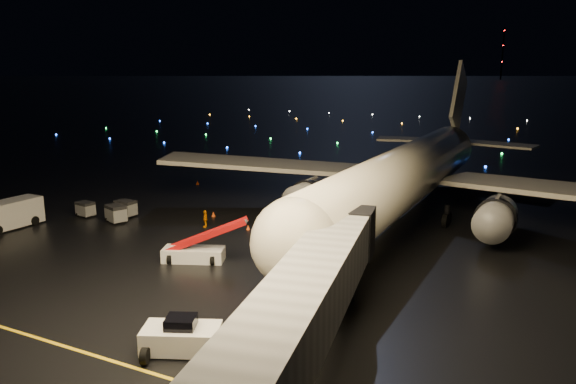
{
  "coord_description": "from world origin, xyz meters",
  "views": [
    {
      "loc": [
        27.97,
        -30.38,
        15.61
      ],
      "look_at": [
        6.45,
        12.0,
        5.0
      ],
      "focal_mm": 35.0,
      "sensor_mm": 36.0,
      "label": 1
    }
  ],
  "objects_px": {
    "pushback_tug": "(181,334)",
    "baggage_cart_2": "(85,209)",
    "crew_c": "(205,219)",
    "baggage_cart_0": "(116,214)",
    "airliner": "(414,140)",
    "service_truck": "(10,214)",
    "baggage_cart_1": "(126,209)",
    "belt_loader": "(193,240)"
  },
  "relations": [
    {
      "from": "baggage_cart_0",
      "to": "baggage_cart_1",
      "type": "xyz_separation_m",
      "value": [
        -0.74,
        2.23,
        -0.03
      ]
    },
    {
      "from": "service_truck",
      "to": "crew_c",
      "type": "relative_size",
      "value": 4.35
    },
    {
      "from": "crew_c",
      "to": "baggage_cart_2",
      "type": "xyz_separation_m",
      "value": [
        -13.81,
        -2.39,
        -0.08
      ]
    },
    {
      "from": "airliner",
      "to": "baggage_cart_0",
      "type": "xyz_separation_m",
      "value": [
        -26.43,
        -15.73,
        -7.31
      ]
    },
    {
      "from": "airliner",
      "to": "baggage_cart_1",
      "type": "xyz_separation_m",
      "value": [
        -27.17,
        -13.5,
        -7.34
      ]
    },
    {
      "from": "belt_loader",
      "to": "airliner",
      "type": "bearing_deg",
      "value": 37.89
    },
    {
      "from": "pushback_tug",
      "to": "crew_c",
      "type": "distance_m",
      "value": 25.08
    },
    {
      "from": "belt_loader",
      "to": "baggage_cart_1",
      "type": "relative_size",
      "value": 3.56
    },
    {
      "from": "service_truck",
      "to": "crew_c",
      "type": "distance_m",
      "value": 19.28
    },
    {
      "from": "airliner",
      "to": "service_truck",
      "type": "xyz_separation_m",
      "value": [
        -34.32,
        -21.91,
        -6.82
      ]
    },
    {
      "from": "airliner",
      "to": "belt_loader",
      "type": "distance_m",
      "value": 25.77
    },
    {
      "from": "baggage_cart_0",
      "to": "baggage_cart_1",
      "type": "relative_size",
      "value": 1.04
    },
    {
      "from": "airliner",
      "to": "crew_c",
      "type": "bearing_deg",
      "value": -142.79
    },
    {
      "from": "crew_c",
      "to": "baggage_cart_0",
      "type": "xyz_separation_m",
      "value": [
        -9.21,
        -2.69,
        0.03
      ]
    },
    {
      "from": "airliner",
      "to": "service_truck",
      "type": "relative_size",
      "value": 7.63
    },
    {
      "from": "pushback_tug",
      "to": "crew_c",
      "type": "bearing_deg",
      "value": 98.22
    },
    {
      "from": "belt_loader",
      "to": "service_truck",
      "type": "xyz_separation_m",
      "value": [
        -22.03,
        -0.21,
        -0.37
      ]
    },
    {
      "from": "pushback_tug",
      "to": "airliner",
      "type": "bearing_deg",
      "value": 59.64
    },
    {
      "from": "baggage_cart_0",
      "to": "pushback_tug",
      "type": "bearing_deg",
      "value": -18.18
    },
    {
      "from": "belt_loader",
      "to": "crew_c",
      "type": "bearing_deg",
      "value": 97.02
    },
    {
      "from": "pushback_tug",
      "to": "baggage_cart_1",
      "type": "distance_m",
      "value": 31.21
    },
    {
      "from": "airliner",
      "to": "baggage_cart_1",
      "type": "height_order",
      "value": "airliner"
    },
    {
      "from": "baggage_cart_2",
      "to": "belt_loader",
      "type": "bearing_deg",
      "value": -9.55
    },
    {
      "from": "service_truck",
      "to": "crew_c",
      "type": "bearing_deg",
      "value": 30.07
    },
    {
      "from": "pushback_tug",
      "to": "baggage_cart_2",
      "type": "relative_size",
      "value": 2.31
    },
    {
      "from": "airliner",
      "to": "baggage_cart_0",
      "type": "height_order",
      "value": "airliner"
    },
    {
      "from": "airliner",
      "to": "baggage_cart_0",
      "type": "distance_m",
      "value": 31.61
    },
    {
      "from": "baggage_cart_0",
      "to": "baggage_cart_2",
      "type": "height_order",
      "value": "baggage_cart_0"
    },
    {
      "from": "service_truck",
      "to": "baggage_cart_1",
      "type": "relative_size",
      "value": 3.7
    },
    {
      "from": "service_truck",
      "to": "baggage_cart_1",
      "type": "distance_m",
      "value": 11.06
    },
    {
      "from": "baggage_cart_0",
      "to": "baggage_cart_1",
      "type": "bearing_deg",
      "value": 129.63
    },
    {
      "from": "airliner",
      "to": "pushback_tug",
      "type": "distance_m",
      "value": 35.24
    },
    {
      "from": "crew_c",
      "to": "baggage_cart_0",
      "type": "height_order",
      "value": "baggage_cart_0"
    },
    {
      "from": "crew_c",
      "to": "belt_loader",
      "type": "bearing_deg",
      "value": 9.26
    },
    {
      "from": "belt_loader",
      "to": "crew_c",
      "type": "distance_m",
      "value": 10.01
    },
    {
      "from": "airliner",
      "to": "crew_c",
      "type": "height_order",
      "value": "airliner"
    },
    {
      "from": "baggage_cart_1",
      "to": "belt_loader",
      "type": "bearing_deg",
      "value": -26.84
    },
    {
      "from": "pushback_tug",
      "to": "service_truck",
      "type": "relative_size",
      "value": 0.57
    },
    {
      "from": "airliner",
      "to": "pushback_tug",
      "type": "relative_size",
      "value": 13.47
    },
    {
      "from": "crew_c",
      "to": "airliner",
      "type": "bearing_deg",
      "value": 106.8
    },
    {
      "from": "pushback_tug",
      "to": "baggage_cart_1",
      "type": "bearing_deg",
      "value": 114.36
    },
    {
      "from": "pushback_tug",
      "to": "belt_loader",
      "type": "relative_size",
      "value": 0.59
    }
  ]
}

